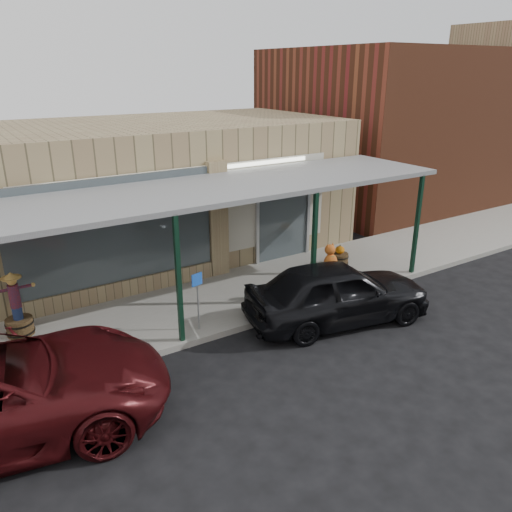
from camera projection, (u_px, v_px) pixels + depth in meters
ground at (307, 368)px, 10.18m from camera, size 120.00×120.00×0.00m
sidewalk at (223, 300)px, 13.00m from camera, size 40.00×3.20×0.15m
storefront at (152, 190)px, 15.90m from camera, size 12.00×6.25×4.20m
awning at (220, 190)px, 11.93m from camera, size 12.00×3.00×3.04m
block_buildings_near at (193, 129)px, 17.13m from camera, size 61.00×8.00×8.00m
barrel_scarecrow at (18, 314)px, 11.00m from camera, size 0.90×0.70×1.50m
barrel_pumpkin at (339, 258)px, 15.06m from camera, size 0.66×0.66×0.63m
handicap_sign at (198, 294)px, 11.08m from camera, size 0.28×0.09×1.37m
parked_sedan at (338, 292)px, 11.82m from camera, size 4.71×2.66×1.65m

